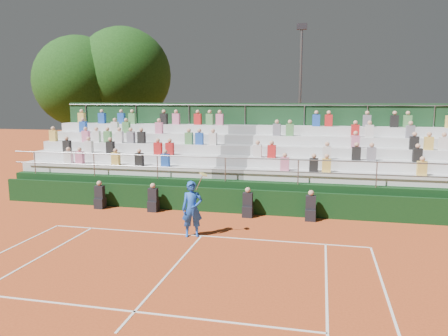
% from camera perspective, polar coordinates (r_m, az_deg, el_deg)
% --- Properties ---
extents(ground, '(90.00, 90.00, 0.00)m').
position_cam_1_polar(ground, '(15.02, -2.94, -8.85)').
color(ground, '#B6481E').
rests_on(ground, ground).
extents(courtside_wall, '(20.00, 0.15, 1.00)m').
position_cam_1_polar(courtside_wall, '(17.88, -0.21, -4.27)').
color(courtside_wall, black).
rests_on(courtside_wall, ground).
extents(line_officials, '(9.20, 0.40, 1.19)m').
position_cam_1_polar(line_officials, '(17.66, -3.23, -4.52)').
color(line_officials, black).
rests_on(line_officials, ground).
extents(grandstand, '(20.00, 5.20, 4.40)m').
position_cam_1_polar(grandstand, '(20.88, 1.73, -0.74)').
color(grandstand, black).
rests_on(grandstand, ground).
extents(tennis_player, '(0.93, 0.64, 2.22)m').
position_cam_1_polar(tennis_player, '(14.75, -4.17, -5.35)').
color(tennis_player, blue).
rests_on(tennis_player, ground).
extents(tree_west, '(6.09, 6.09, 8.81)m').
position_cam_1_polar(tree_west, '(31.60, -18.36, 10.63)').
color(tree_west, '#342413').
rests_on(tree_west, ground).
extents(tree_east, '(6.51, 6.51, 9.48)m').
position_cam_1_polar(tree_east, '(31.52, -12.99, 11.70)').
color(tree_east, '#342413').
rests_on(tree_east, ground).
extents(floodlight_mast, '(0.60, 0.25, 9.06)m').
position_cam_1_polar(floodlight_mast, '(27.40, 9.92, 10.15)').
color(floodlight_mast, gray).
rests_on(floodlight_mast, ground).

